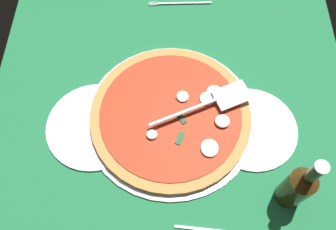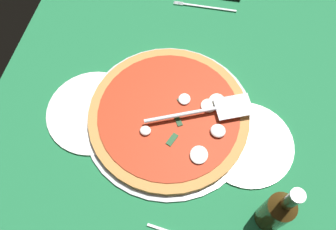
# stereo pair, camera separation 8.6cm
# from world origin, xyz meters

# --- Properties ---
(ground_plane) EXTENTS (0.98, 0.98, 0.01)m
(ground_plane) POSITION_xyz_m (0.00, 0.00, -0.00)
(ground_plane) COLOR #1D673A
(checker_pattern) EXTENTS (0.98, 0.98, 0.00)m
(checker_pattern) POSITION_xyz_m (-0.00, -0.00, 0.00)
(checker_pattern) COLOR white
(checker_pattern) RESTS_ON ground_plane
(pizza_pan) EXTENTS (0.45, 0.45, 0.01)m
(pizza_pan) POSITION_xyz_m (0.00, 0.05, 0.01)
(pizza_pan) COLOR #B1B6BA
(pizza_pan) RESTS_ON ground_plane
(dinner_plate_left) EXTENTS (0.24, 0.24, 0.01)m
(dinner_plate_left) POSITION_xyz_m (-0.21, 0.08, 0.01)
(dinner_plate_left) COLOR white
(dinner_plate_left) RESTS_ON ground_plane
(dinner_plate_right) EXTENTS (0.25, 0.25, 0.01)m
(dinner_plate_right) POSITION_xyz_m (0.20, 0.08, 0.01)
(dinner_plate_right) COLOR white
(dinner_plate_right) RESTS_ON ground_plane
(pizza) EXTENTS (0.42, 0.42, 0.03)m
(pizza) POSITION_xyz_m (-0.00, 0.05, 0.02)
(pizza) COLOR #BC7D3F
(pizza) RESTS_ON pizza_pan
(pizza_server) EXTENTS (0.27, 0.15, 0.01)m
(pizza_server) POSITION_xyz_m (-0.09, 0.03, 0.05)
(pizza_server) COLOR silver
(pizza_server) RESTS_ON pizza
(place_setting_near) EXTENTS (0.20, 0.12, 0.01)m
(place_setting_near) POSITION_xyz_m (-0.04, -0.38, 0.00)
(place_setting_near) COLOR white
(place_setting_near) RESTS_ON ground_plane
(beer_bottle) EXTENTS (0.06, 0.06, 0.22)m
(beer_bottle) POSITION_xyz_m (-0.28, 0.25, 0.09)
(beer_bottle) COLOR #3F2C10
(beer_bottle) RESTS_ON ground_plane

